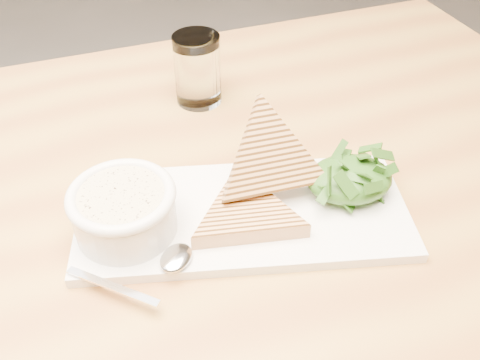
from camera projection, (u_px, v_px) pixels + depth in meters
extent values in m
cube|color=#AE813A|center=(211.00, 191.00, 0.78)|extent=(1.45, 1.07, 0.04)
cylinder|color=#AE813A|center=(421.00, 161.00, 1.41)|extent=(0.06, 0.06, 0.69)
cube|color=white|center=(243.00, 214.00, 0.71)|extent=(0.45, 0.25, 0.01)
cylinder|color=white|center=(125.00, 214.00, 0.66)|extent=(0.13, 0.13, 0.05)
cylinder|color=beige|center=(121.00, 197.00, 0.64)|extent=(0.11, 0.11, 0.01)
torus|color=white|center=(121.00, 195.00, 0.64)|extent=(0.13, 0.13, 0.01)
ellipsoid|color=#1D4516|center=(349.00, 179.00, 0.71)|extent=(0.12, 0.09, 0.04)
ellipsoid|color=silver|center=(176.00, 258.00, 0.63)|extent=(0.06, 0.06, 0.01)
cube|color=silver|center=(112.00, 286.00, 0.60)|extent=(0.10, 0.08, 0.00)
cylinder|color=white|center=(195.00, 71.00, 0.90)|extent=(0.06, 0.06, 0.10)
cylinder|color=white|center=(198.00, 69.00, 0.89)|extent=(0.08, 0.08, 0.12)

